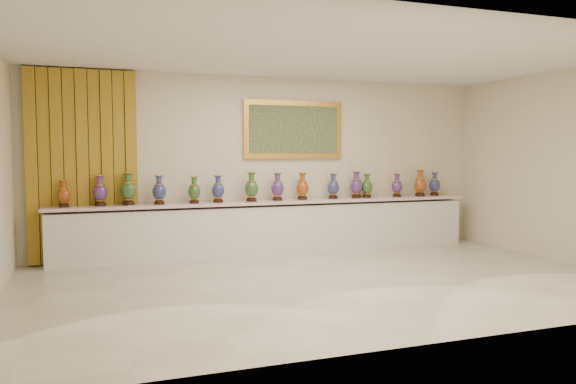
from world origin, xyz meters
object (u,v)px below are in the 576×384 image
(counter, at_px, (274,228))
(vase_0, at_px, (64,195))
(vase_1, at_px, (100,192))
(vase_2, at_px, (128,190))

(counter, xyz_separation_m, vase_0, (-3.31, 0.01, 0.65))
(vase_1, distance_m, vase_2, 0.42)
(counter, height_order, vase_0, vase_0)
(vase_2, bearing_deg, counter, 0.20)
(counter, distance_m, vase_2, 2.47)
(vase_1, bearing_deg, vase_0, -179.26)
(vase_0, height_order, vase_2, vase_2)
(counter, bearing_deg, vase_0, 179.83)
(vase_1, xyz_separation_m, vase_2, (0.41, -0.02, 0.02))
(counter, bearing_deg, vase_1, 179.66)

